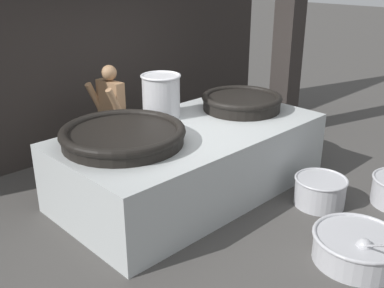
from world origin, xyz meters
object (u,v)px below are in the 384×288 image
at_px(cook, 111,114).
at_px(prep_bowl_vegetables, 357,246).
at_px(prep_bowl_extra, 320,190).
at_px(giant_wok_far, 242,101).
at_px(stock_pot, 161,95).
at_px(giant_wok_near, 123,135).

relative_size(cook, prep_bowl_vegetables, 1.57).
bearing_deg(prep_bowl_vegetables, prep_bowl_extra, 49.14).
xyz_separation_m(giant_wok_far, stock_pot, (-1.08, 0.58, 0.19)).
bearing_deg(stock_pot, prep_bowl_vegetables, -88.34).
height_order(prep_bowl_vegetables, prep_bowl_extra, prep_bowl_vegetables).
relative_size(giant_wok_near, prep_bowl_vegetables, 1.49).
distance_m(stock_pot, prep_bowl_vegetables, 3.21).
distance_m(giant_wok_far, prep_bowl_vegetables, 2.78).
distance_m(stock_pot, cook, 0.89).
height_order(cook, prep_bowl_extra, cook).
xyz_separation_m(giant_wok_near, cook, (0.64, 1.19, -0.17)).
distance_m(giant_wok_near, prep_bowl_vegetables, 2.92).
bearing_deg(stock_pot, giant_wok_near, -155.32).
height_order(stock_pot, cook, cook).
relative_size(stock_pot, cook, 0.38).
xyz_separation_m(stock_pot, prep_bowl_extra, (0.88, -2.11, -1.03)).
distance_m(giant_wok_far, prep_bowl_extra, 1.76).
bearing_deg(giant_wok_far, stock_pot, 151.76).
relative_size(giant_wok_far, stock_pot, 1.96).
height_order(giant_wok_near, prep_bowl_vegetables, giant_wok_near).
bearing_deg(giant_wok_near, cook, 61.49).
bearing_deg(cook, prep_bowl_extra, 110.19).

